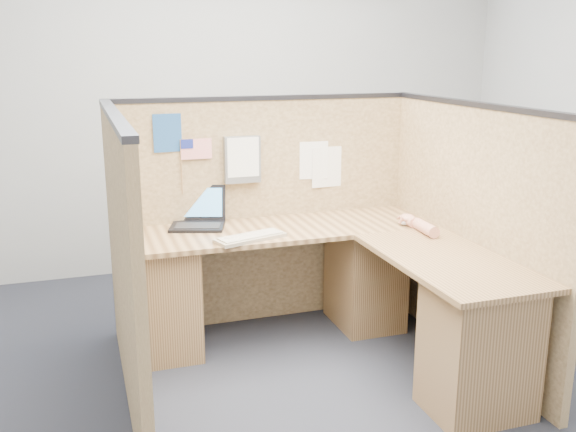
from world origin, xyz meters
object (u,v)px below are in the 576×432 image
object	(u,v)px
laptop	(195,216)
keyboard	(250,237)
l_desk	(329,296)
mouse	(407,222)

from	to	relation	value
laptop	keyboard	size ratio (longest dim) A/B	0.90
l_desk	keyboard	bearing A→B (deg)	156.25
l_desk	mouse	size ratio (longest dim) A/B	18.06
laptop	mouse	world-z (taller)	laptop
keyboard	mouse	distance (m)	1.03
l_desk	mouse	xyz separation A→B (m)	(0.60, 0.19, 0.36)
laptop	keyboard	world-z (taller)	laptop
keyboard	mouse	size ratio (longest dim) A/B	4.20
l_desk	keyboard	distance (m)	0.59
keyboard	mouse	world-z (taller)	mouse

